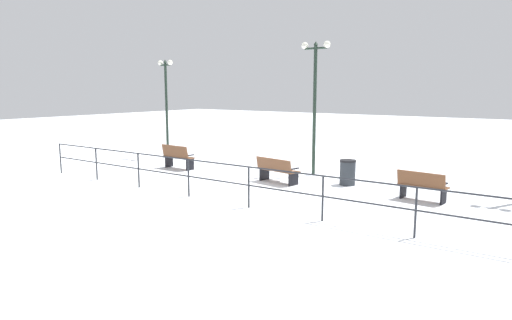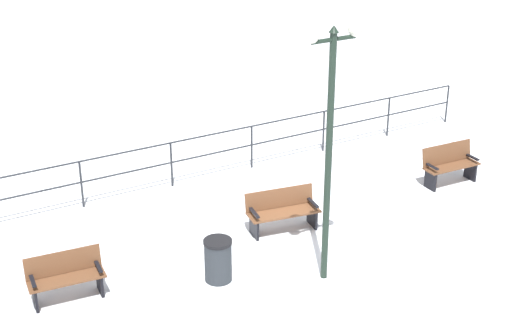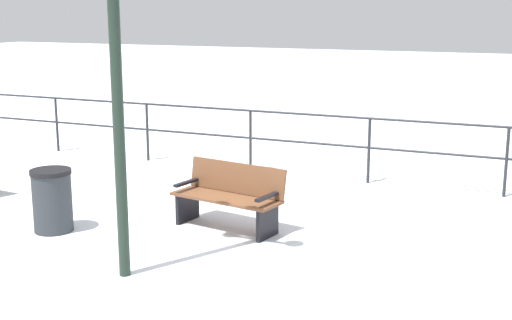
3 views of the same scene
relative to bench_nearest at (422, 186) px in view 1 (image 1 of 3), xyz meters
The scene contains 8 objects.
ground_plane 4.73m from the bench_nearest, 90.70° to the left, with size 80.00×80.00×0.00m, color white.
bench_nearest is the anchor object (origin of this frame).
bench_second 4.73m from the bench_nearest, 92.90° to the left, with size 0.82×1.60×0.86m.
bench_third 9.43m from the bench_nearest, 91.19° to the left, with size 0.58×1.45×0.96m.
lamppost_middle 5.46m from the bench_nearest, 68.21° to the left, with size 0.25×1.13×4.82m.
lamppost_far 12.37m from the bench_nearest, 81.66° to the left, with size 0.23×0.85×4.45m.
waterfront_railing 5.82m from the bench_nearest, 125.82° to the left, with size 0.05×15.41×1.13m.
trash_bin 2.76m from the bench_nearest, 72.50° to the left, with size 0.54×0.54×0.84m.
Camera 1 is at (-12.97, -8.09, 3.18)m, focal length 31.93 mm.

